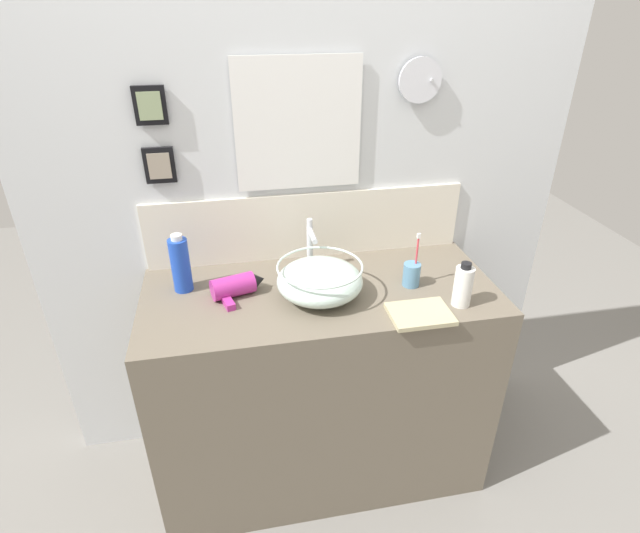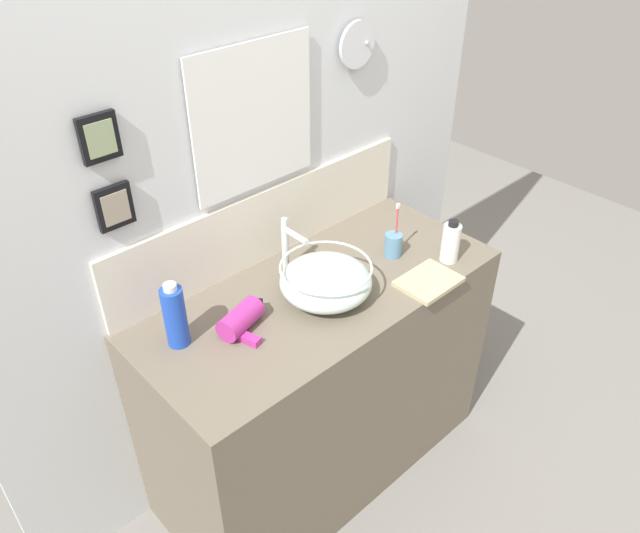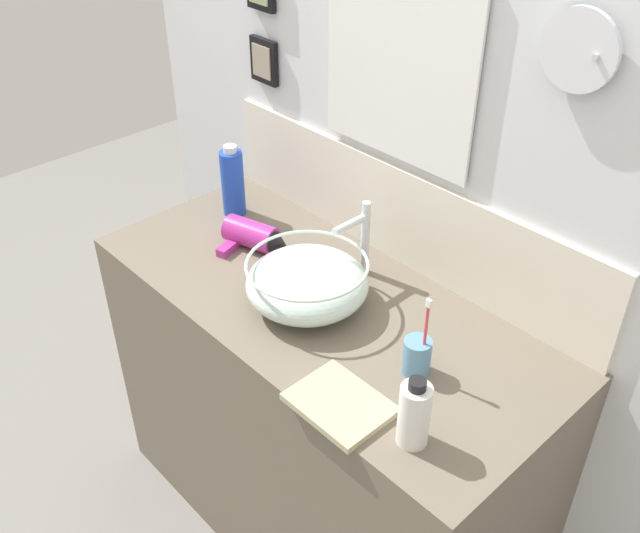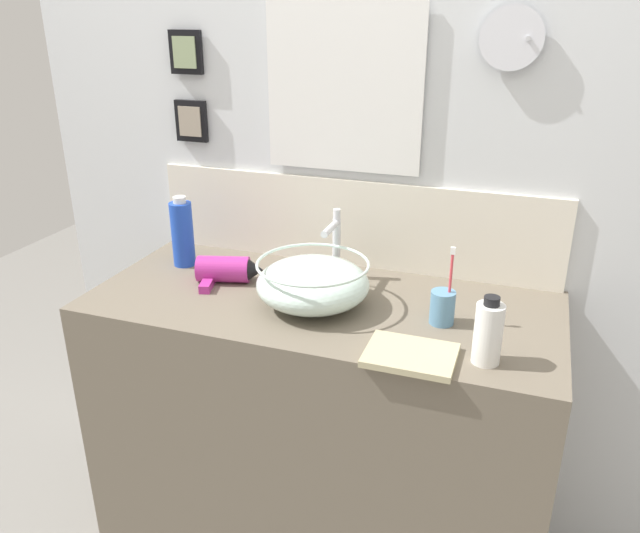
% 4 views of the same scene
% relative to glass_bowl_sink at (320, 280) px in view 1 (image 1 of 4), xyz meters
% --- Properties ---
extents(ground_plane, '(6.00, 6.00, 0.00)m').
position_rel_glass_bowl_sink_xyz_m(ground_plane, '(0.01, 0.04, -0.96)').
color(ground_plane, gray).
extents(vanity_counter, '(1.29, 0.57, 0.90)m').
position_rel_glass_bowl_sink_xyz_m(vanity_counter, '(0.01, 0.04, -0.51)').
color(vanity_counter, '#6B6051').
rests_on(vanity_counter, ground).
extents(back_panel, '(2.11, 0.10, 2.45)m').
position_rel_glass_bowl_sink_xyz_m(back_panel, '(0.01, 0.35, 0.26)').
color(back_panel, silver).
rests_on(back_panel, ground).
extents(glass_bowl_sink, '(0.30, 0.30, 0.12)m').
position_rel_glass_bowl_sink_xyz_m(glass_bowl_sink, '(0.00, 0.00, 0.00)').
color(glass_bowl_sink, silver).
rests_on(glass_bowl_sink, vanity_counter).
extents(faucet, '(0.02, 0.12, 0.21)m').
position_rel_glass_bowl_sink_xyz_m(faucet, '(0.00, 0.19, 0.06)').
color(faucet, silver).
rests_on(faucet, vanity_counter).
extents(hair_drier, '(0.21, 0.17, 0.08)m').
position_rel_glass_bowl_sink_xyz_m(hair_drier, '(-0.29, 0.06, -0.03)').
color(hair_drier, '#B22D8C').
rests_on(hair_drier, vanity_counter).
extents(toothbrush_cup, '(0.06, 0.06, 0.21)m').
position_rel_glass_bowl_sink_xyz_m(toothbrush_cup, '(0.35, 0.01, -0.02)').
color(toothbrush_cup, '#598CB2').
rests_on(toothbrush_cup, vanity_counter).
extents(soap_dispenser, '(0.06, 0.06, 0.16)m').
position_rel_glass_bowl_sink_xyz_m(soap_dispenser, '(0.47, -0.15, 0.01)').
color(soap_dispenser, white).
rests_on(soap_dispenser, vanity_counter).
extents(spray_bottle, '(0.07, 0.07, 0.22)m').
position_rel_glass_bowl_sink_xyz_m(spray_bottle, '(-0.48, 0.14, 0.04)').
color(spray_bottle, blue).
rests_on(spray_bottle, vanity_counter).
extents(hand_towel, '(0.21, 0.16, 0.02)m').
position_rel_glass_bowl_sink_xyz_m(hand_towel, '(0.31, -0.19, -0.06)').
color(hand_towel, tan).
rests_on(hand_towel, vanity_counter).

